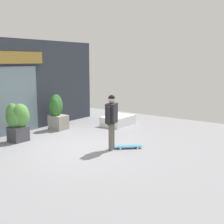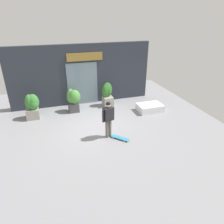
# 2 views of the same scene
# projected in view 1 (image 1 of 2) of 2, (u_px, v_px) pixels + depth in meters

# --- Properties ---
(ground_plane) EXTENTS (12.00, 12.00, 0.00)m
(ground_plane) POSITION_uv_depth(u_px,v_px,m) (78.00, 146.00, 9.22)
(ground_plane) COLOR gray
(building_facade) EXTENTS (8.01, 0.31, 3.40)m
(building_facade) POSITION_uv_depth(u_px,v_px,m) (15.00, 87.00, 10.72)
(building_facade) COLOR #2D333D
(building_facade) RESTS_ON ground_plane
(skateboarder) EXTENTS (0.57, 0.38, 1.64)m
(skateboarder) POSITION_uv_depth(u_px,v_px,m) (112.00, 117.00, 8.68)
(skateboarder) COLOR #666056
(skateboarder) RESTS_ON ground_plane
(skateboard) EXTENTS (0.69, 0.73, 0.08)m
(skateboard) POSITION_uv_depth(u_px,v_px,m) (128.00, 146.00, 8.97)
(skateboard) COLOR teal
(skateboard) RESTS_ON ground_plane
(planter_box_left) EXTENTS (0.71, 0.67, 1.26)m
(planter_box_left) POSITION_uv_depth(u_px,v_px,m) (17.00, 120.00, 9.68)
(planter_box_left) COLOR #47474C
(planter_box_left) RESTS_ON ground_plane
(planter_box_mid) EXTENTS (0.61, 0.63, 1.35)m
(planter_box_mid) POSITION_uv_depth(u_px,v_px,m) (57.00, 111.00, 11.37)
(planter_box_mid) COLOR gray
(planter_box_mid) RESTS_ON ground_plane
(snow_ledge) EXTENTS (1.32, 0.90, 0.38)m
(snow_ledge) POSITION_uv_depth(u_px,v_px,m) (118.00, 120.00, 12.21)
(snow_ledge) COLOR white
(snow_ledge) RESTS_ON ground_plane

